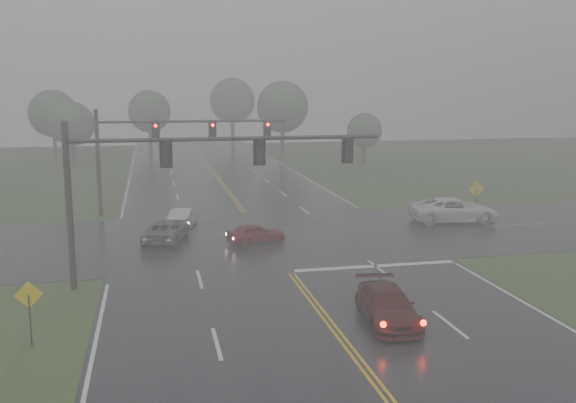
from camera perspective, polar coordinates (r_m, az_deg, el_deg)
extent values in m
cube|color=black|center=(37.40, -1.67, -3.91)|extent=(18.00, 160.00, 0.02)
cube|color=black|center=(39.31, -2.20, -3.22)|extent=(120.00, 14.00, 0.02)
cube|color=silver|center=(33.31, 7.78, -5.75)|extent=(8.50, 0.50, 0.01)
imported|color=#3C0B0A|center=(25.73, 8.80, -10.59)|extent=(2.37, 4.81, 1.34)
imported|color=maroon|center=(37.89, -2.87, -3.73)|extent=(3.63, 2.04, 1.16)
imported|color=#B9BCC2|center=(42.79, -9.28, -2.25)|extent=(2.29, 4.10, 1.28)
imported|color=#4E5155|center=(39.04, -10.75, -3.48)|extent=(3.26, 4.99, 1.28)
imported|color=white|center=(45.21, 14.50, -1.78)|extent=(6.27, 3.50, 1.66)
cylinder|color=black|center=(30.13, -18.88, -0.45)|extent=(0.30, 0.30, 7.62)
cylinder|color=black|center=(29.76, -19.20, 5.17)|extent=(0.19, 0.19, 0.85)
cylinder|color=black|center=(29.76, -5.26, 5.58)|extent=(14.39, 0.19, 0.19)
cube|color=black|center=(29.61, -10.79, 4.19)|extent=(0.36, 0.30, 1.11)
cube|color=black|center=(29.78, -10.80, 4.22)|extent=(0.58, 0.03, 1.32)
cube|color=black|center=(30.02, -2.51, 4.43)|extent=(0.36, 0.30, 1.11)
cube|color=black|center=(30.18, -2.56, 4.46)|extent=(0.58, 0.03, 1.32)
cube|color=black|center=(31.03, 5.40, 4.58)|extent=(0.36, 0.30, 1.11)
cube|color=black|center=(31.19, 5.31, 4.61)|extent=(0.58, 0.03, 1.32)
cylinder|color=black|center=(47.16, -16.50, 3.26)|extent=(0.29, 0.29, 7.56)
cylinder|color=black|center=(46.92, -16.68, 6.82)|extent=(0.19, 0.19, 0.84)
cylinder|color=black|center=(46.89, -8.38, 7.07)|extent=(13.49, 0.19, 0.19)
cube|color=black|center=(46.82, -11.68, 6.19)|extent=(0.36, 0.29, 1.10)
cube|color=black|center=(46.99, -11.68, 6.21)|extent=(0.58, 0.03, 1.31)
cylinder|color=#FF0C05|center=(46.63, -11.69, 6.60)|extent=(0.23, 0.06, 0.23)
cube|color=black|center=(47.03, -6.71, 6.35)|extent=(0.36, 0.29, 1.10)
cube|color=black|center=(47.20, -6.73, 6.36)|extent=(0.58, 0.03, 1.31)
cylinder|color=#FF0C05|center=(46.84, -6.70, 6.76)|extent=(0.23, 0.06, 0.23)
cube|color=black|center=(47.59, -1.83, 6.45)|extent=(0.36, 0.29, 1.10)
cube|color=black|center=(47.75, -1.87, 6.46)|extent=(0.58, 0.03, 1.31)
cylinder|color=#FF0C05|center=(47.40, -1.80, 6.86)|extent=(0.23, 0.06, 0.23)
cylinder|color=black|center=(24.74, -21.94, -9.78)|extent=(0.06, 0.06, 1.86)
cube|color=#DAC10C|center=(24.48, -22.07, -7.70)|extent=(0.98, 0.16, 0.98)
cylinder|color=black|center=(46.22, 16.33, -0.26)|extent=(0.07, 0.07, 2.14)
cube|color=#DAC10C|center=(46.08, 16.38, 1.06)|extent=(1.13, 0.10, 1.12)
cylinder|color=#372A24|center=(78.82, -18.50, 4.01)|extent=(0.54, 0.54, 2.87)
sphere|color=#31472F|center=(78.56, -18.64, 6.56)|extent=(5.11, 5.11, 5.11)
cylinder|color=#372A24|center=(85.67, -0.49, 5.29)|extent=(0.57, 0.57, 3.83)
sphere|color=#31472F|center=(85.41, -0.49, 8.42)|extent=(6.81, 6.81, 6.81)
cylinder|color=#372A24|center=(93.70, -12.12, 5.33)|extent=(0.50, 0.50, 3.35)
sphere|color=#31472F|center=(93.47, -12.21, 7.83)|extent=(5.96, 5.96, 5.96)
cylinder|color=#372A24|center=(77.22, 6.76, 4.15)|extent=(0.51, 0.51, 2.35)
sphere|color=#31472F|center=(76.99, 6.81, 6.28)|extent=(4.18, 4.18, 4.18)
cylinder|color=#372A24|center=(87.48, -20.00, 4.64)|extent=(0.49, 0.49, 3.40)
sphere|color=#31472F|center=(87.23, -20.16, 7.36)|extent=(6.04, 6.04, 6.04)
cylinder|color=#372A24|center=(105.33, -4.93, 6.21)|extent=(0.62, 0.62, 4.08)
sphere|color=#31472F|center=(105.12, -4.97, 8.93)|extent=(7.26, 7.26, 7.26)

